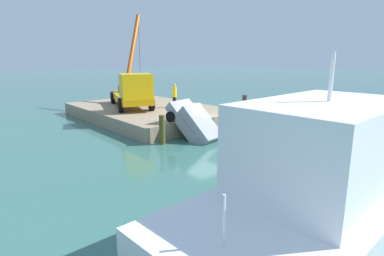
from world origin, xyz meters
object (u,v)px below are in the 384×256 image
(crane_truck, at_px, (133,90))
(moored_yacht, at_px, (351,187))
(dock_worker, at_px, (174,95))
(salvaged_car, at_px, (199,130))

(crane_truck, relative_size, moored_yacht, 0.66)
(crane_truck, xyz_separation_m, dock_worker, (1.82, 2.57, -0.47))
(moored_yacht, bearing_deg, dock_worker, 162.46)
(crane_truck, bearing_deg, dock_worker, 54.68)
(crane_truck, xyz_separation_m, salvaged_car, (7.74, -0.15, -1.73))
(crane_truck, distance_m, moored_yacht, 17.61)
(dock_worker, relative_size, salvaged_car, 0.47)
(salvaged_car, height_order, moored_yacht, moored_yacht)
(crane_truck, relative_size, dock_worker, 4.72)
(dock_worker, relative_size, moored_yacht, 0.14)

